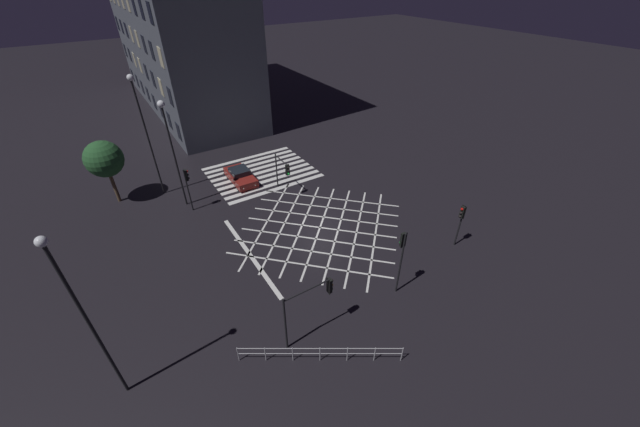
{
  "coord_description": "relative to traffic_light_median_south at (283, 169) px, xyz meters",
  "views": [
    {
      "loc": [
        11.75,
        18.32,
        16.69
      ],
      "look_at": [
        0.0,
        0.0,
        1.32
      ],
      "focal_mm": 20.0,
      "sensor_mm": 36.0,
      "label": 1
    }
  ],
  "objects": [
    {
      "name": "ground_plane",
      "position": [
        0.13,
        5.99,
        -2.35
      ],
      "size": [
        200.0,
        200.0,
        0.0
      ],
      "primitive_type": "plane",
      "color": "black"
    },
    {
      "name": "road_markings",
      "position": [
        0.37,
        -0.58,
        -2.35
      ],
      "size": [
        14.36,
        21.54,
        0.01
      ],
      "color": "silver",
      "rests_on": "ground_plane"
    },
    {
      "name": "traffic_light_median_south",
      "position": [
        0.0,
        0.0,
        0.0
      ],
      "size": [
        0.36,
        2.44,
        3.21
      ],
      "rotation": [
        0.0,
        0.0,
        1.57
      ],
      "color": "black",
      "rests_on": "ground_plane"
    },
    {
      "name": "traffic_light_median_north",
      "position": [
        -0.34,
        13.9,
        0.87
      ],
      "size": [
        0.36,
        0.39,
        4.53
      ],
      "rotation": [
        0.0,
        0.0,
        -1.57
      ],
      "color": "black",
      "rests_on": "ground_plane"
    },
    {
      "name": "traffic_light_se_main",
      "position": [
        7.56,
        -1.67,
        0.31
      ],
      "size": [
        0.39,
        0.36,
        3.72
      ],
      "rotation": [
        0.0,
        0.0,
        3.14
      ],
      "color": "black",
      "rests_on": "ground_plane"
    },
    {
      "name": "traffic_light_nw_main",
      "position": [
        -6.86,
        12.95,
        0.08
      ],
      "size": [
        0.39,
        0.36,
        3.4
      ],
      "color": "black",
      "rests_on": "ground_plane"
    },
    {
      "name": "traffic_light_ne_main",
      "position": [
        5.68,
        13.83,
        0.42
      ],
      "size": [
        2.91,
        0.36,
        3.75
      ],
      "rotation": [
        0.0,
        0.0,
        3.14
      ],
      "color": "black",
      "rests_on": "ground_plane"
    },
    {
      "name": "street_lamp_east",
      "position": [
        14.74,
        11.73,
        3.41
      ],
      "size": [
        0.4,
        0.4,
        9.37
      ],
      "color": "black",
      "rests_on": "ground_plane"
    },
    {
      "name": "street_lamp_west",
      "position": [
        7.84,
        -2.82,
        3.84
      ],
      "size": [
        0.52,
        0.52,
        8.77
      ],
      "color": "black",
      "rests_on": "ground_plane"
    },
    {
      "name": "street_lamp_far",
      "position": [
        9.02,
        -5.69,
        4.37
      ],
      "size": [
        0.48,
        0.48,
        10.1
      ],
      "color": "black",
      "rests_on": "ground_plane"
    },
    {
      "name": "street_tree_near",
      "position": [
        12.53,
        -6.44,
        1.57
      ],
      "size": [
        2.92,
        2.92,
        5.41
      ],
      "color": "brown",
      "rests_on": "ground_plane"
    },
    {
      "name": "waiting_car",
      "position": [
        2.52,
        -3.89,
        -1.75
      ],
      "size": [
        1.8,
        4.12,
        1.28
      ],
      "rotation": [
        0.0,
        0.0,
        1.57
      ],
      "color": "maroon",
      "rests_on": "ground_plane"
    },
    {
      "name": "pedestrian_railing",
      "position": [
        6.17,
        15.42,
        -1.68
      ],
      "size": [
        7.02,
        4.52,
        1.05
      ],
      "rotation": [
        0.0,
        0.0,
        2.57
      ],
      "color": "#B7B7BC",
      "rests_on": "ground_plane"
    }
  ]
}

